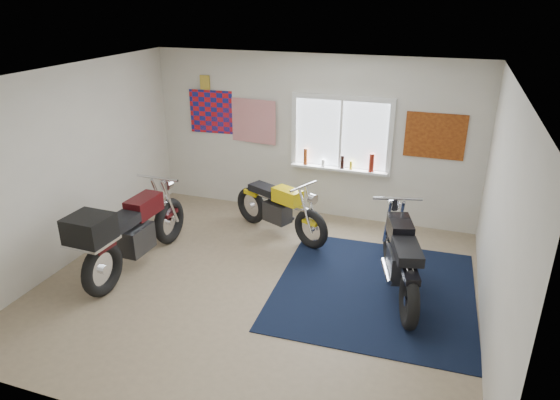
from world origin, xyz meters
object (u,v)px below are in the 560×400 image
(black_chrome_bike, at_px, (400,258))
(navy_rug, at_px, (374,289))
(yellow_triumph, at_px, (279,210))
(maroon_tourer, at_px, (129,233))

(black_chrome_bike, bearing_deg, navy_rug, 88.57)
(yellow_triumph, distance_m, maroon_tourer, 2.33)
(navy_rug, xyz_separation_m, yellow_triumph, (-1.70, 1.14, 0.42))
(navy_rug, relative_size, black_chrome_bike, 1.25)
(navy_rug, xyz_separation_m, maroon_tourer, (-3.23, -0.61, 0.59))
(black_chrome_bike, distance_m, maroon_tourer, 3.57)
(navy_rug, distance_m, yellow_triumph, 2.08)
(maroon_tourer, bearing_deg, black_chrome_bike, -77.12)
(yellow_triumph, bearing_deg, black_chrome_bike, -4.09)
(black_chrome_bike, relative_size, maroon_tourer, 0.93)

